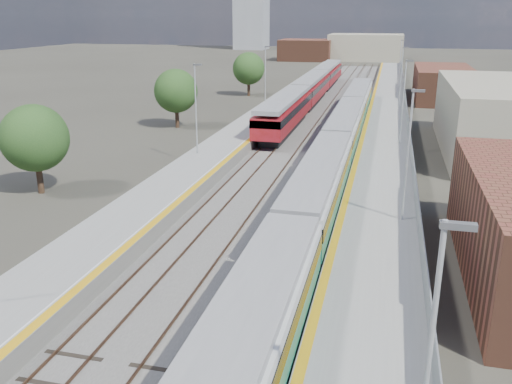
% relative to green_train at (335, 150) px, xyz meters
% --- Properties ---
extents(ground, '(320.00, 320.00, 0.00)m').
position_rel_green_train_xyz_m(ground, '(-1.50, 16.56, -2.12)').
color(ground, '#47443A').
rests_on(ground, ground).
extents(ballast_bed, '(10.50, 155.00, 0.06)m').
position_rel_green_train_xyz_m(ballast_bed, '(-3.75, 19.06, -2.09)').
color(ballast_bed, '#565451').
rests_on(ballast_bed, ground).
extents(tracks, '(8.96, 160.00, 0.17)m').
position_rel_green_train_xyz_m(tracks, '(-3.15, 20.73, -2.01)').
color(tracks, '#4C3323').
rests_on(tracks, ground).
extents(platform_right, '(4.70, 155.00, 8.52)m').
position_rel_green_train_xyz_m(platform_right, '(3.78, 19.05, -1.58)').
color(platform_right, slate).
rests_on(platform_right, ground).
extents(platform_left, '(4.30, 155.00, 8.52)m').
position_rel_green_train_xyz_m(platform_left, '(-10.55, 19.05, -1.60)').
color(platform_left, slate).
rests_on(platform_left, ground).
extents(buildings, '(72.00, 185.50, 40.00)m').
position_rel_green_train_xyz_m(buildings, '(-19.62, 105.15, 8.59)').
color(buildings, brown).
rests_on(buildings, ground).
extents(green_train, '(2.73, 76.05, 3.00)m').
position_rel_green_train_xyz_m(green_train, '(0.00, 0.00, 0.00)').
color(green_train, black).
rests_on(green_train, ground).
extents(red_train, '(2.98, 60.34, 3.76)m').
position_rel_green_train_xyz_m(red_train, '(-7.00, 36.00, 0.11)').
color(red_train, black).
rests_on(red_train, ground).
extents(tree_a, '(4.74, 4.74, 6.42)m').
position_rel_green_train_xyz_m(tree_a, '(-20.09, -9.44, 1.92)').
color(tree_a, '#382619').
rests_on(tree_a, ground).
extents(tree_b, '(4.86, 4.86, 6.59)m').
position_rel_green_train_xyz_m(tree_b, '(-19.34, 15.14, 2.03)').
color(tree_b, '#382619').
rests_on(tree_b, ground).
extents(tree_c, '(4.96, 4.96, 6.73)m').
position_rel_green_train_xyz_m(tree_c, '(-17.73, 41.33, 2.12)').
color(tree_c, '#382619').
rests_on(tree_c, ground).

